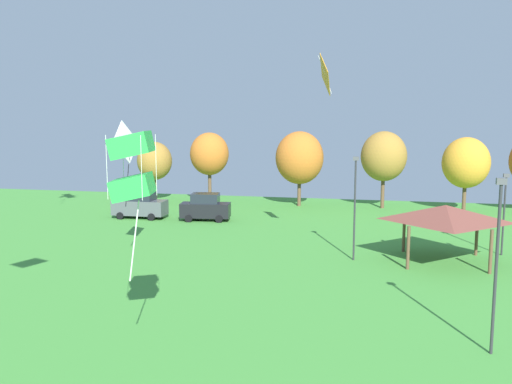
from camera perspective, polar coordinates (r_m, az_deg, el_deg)
name	(u,v)px	position (r m, az deg, el deg)	size (l,w,h in m)	color
kite_flying_5	(325,75)	(34.53, 7.27, 12.16)	(0.88, 2.67, 2.65)	orange
kite_flying_6	(126,145)	(33.17, -13.54, 4.88)	(0.65, 2.56, 5.19)	white
kite_flying_8	(132,166)	(18.82, -12.92, 2.65)	(1.65, 1.56, 5.22)	green
parked_car_leftmost	(140,204)	(49.50, -12.14, -1.29)	(4.75, 2.11, 2.53)	#4C5156
parked_car_second_from_left	(205,207)	(47.41, -5.35, -1.61)	(4.45, 2.33, 2.41)	black
park_pavilion	(445,213)	(35.41, 19.32, -2.14)	(5.93, 5.61, 3.60)	brown
light_post_0	(504,209)	(38.58, 24.67, -1.63)	(0.36, 0.20, 5.37)	#2D2D33
light_post_1	(355,203)	(34.32, 10.36, -1.10)	(0.36, 0.20, 6.55)	#2D2D33
light_post_3	(497,257)	(22.20, 24.01, -6.29)	(0.36, 0.20, 6.75)	#2D2D33
treeline_tree_0	(155,161)	(58.61, -10.63, 3.22)	(3.69, 3.69, 6.40)	brown
treeline_tree_1	(209,154)	(56.81, -4.93, 4.00)	(4.04, 4.04, 7.41)	brown
treeline_tree_2	(300,158)	(54.85, 4.60, 3.60)	(4.84, 4.84, 7.58)	brown
treeline_tree_3	(384,156)	(54.81, 13.30, 3.67)	(4.48, 4.48, 7.63)	brown
treeline_tree_4	(466,163)	(55.13, 21.23, 2.88)	(4.41, 4.41, 7.12)	brown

